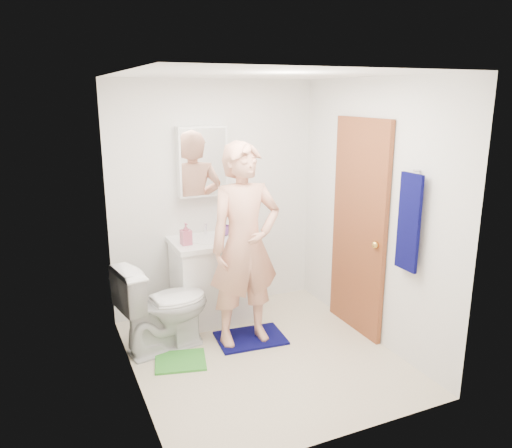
{
  "coord_description": "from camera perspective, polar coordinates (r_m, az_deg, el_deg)",
  "views": [
    {
      "loc": [
        -1.67,
        -3.62,
        2.26
      ],
      "look_at": [
        0.04,
        0.25,
        1.15
      ],
      "focal_mm": 35.0,
      "sensor_mm": 36.0,
      "label": 1
    }
  ],
  "objects": [
    {
      "name": "wall_front",
      "position": [
        3.12,
        10.23,
        -5.35
      ],
      "size": [
        2.2,
        0.02,
        2.4
      ],
      "primitive_type": "cube",
      "color": "silver",
      "rests_on": "ground"
    },
    {
      "name": "vanity_cabinet",
      "position": [
        5.13,
        -5.03,
        -6.56
      ],
      "size": [
        0.75,
        0.55,
        0.8
      ],
      "primitive_type": "cube",
      "color": "white",
      "rests_on": "floor"
    },
    {
      "name": "soap_dispenser",
      "position": [
        4.81,
        -8.01,
        -1.12
      ],
      "size": [
        0.1,
        0.11,
        0.21
      ],
      "primitive_type": "imported",
      "rotation": [
        0.0,
        0.0,
        0.08
      ],
      "color": "#BF5974",
      "rests_on": "countertop"
    },
    {
      "name": "towel",
      "position": [
        4.2,
        17.08,
        0.16
      ],
      "size": [
        0.03,
        0.24,
        0.8
      ],
      "primitive_type": "cube",
      "color": "#070747",
      "rests_on": "wall_right"
    },
    {
      "name": "bath_mat",
      "position": [
        4.85,
        -0.63,
        -12.89
      ],
      "size": [
        0.66,
        0.5,
        0.02
      ],
      "primitive_type": "cube",
      "rotation": [
        0.0,
        0.0,
        -0.09
      ],
      "color": "#070747",
      "rests_on": "floor"
    },
    {
      "name": "sink_basin",
      "position": [
        4.99,
        -5.14,
        -1.85
      ],
      "size": [
        0.4,
        0.4,
        0.03
      ],
      "primitive_type": "cylinder",
      "color": "white",
      "rests_on": "countertop"
    },
    {
      "name": "green_rug",
      "position": [
        4.53,
        -8.63,
        -15.24
      ],
      "size": [
        0.51,
        0.46,
        0.02
      ],
      "primitive_type": "cube",
      "rotation": [
        0.0,
        0.0,
        -0.24
      ],
      "color": "green",
      "rests_on": "floor"
    },
    {
      "name": "medicine_cabinet",
      "position": [
        5.04,
        -6.18,
        7.13
      ],
      "size": [
        0.5,
        0.12,
        0.7
      ],
      "primitive_type": "cube",
      "color": "white",
      "rests_on": "wall_back"
    },
    {
      "name": "floor",
      "position": [
        4.59,
        0.79,
        -14.9
      ],
      "size": [
        2.2,
        2.4,
        0.02
      ],
      "primitive_type": "cube",
      "color": "beige",
      "rests_on": "ground"
    },
    {
      "name": "man",
      "position": [
        4.45,
        -1.28,
        -2.45
      ],
      "size": [
        0.68,
        0.45,
        1.84
      ],
      "primitive_type": "imported",
      "rotation": [
        0.0,
        0.0,
        0.02
      ],
      "color": "#DF9B7D",
      "rests_on": "bath_mat"
    },
    {
      "name": "wall_back",
      "position": [
        5.22,
        -4.73,
        2.97
      ],
      "size": [
        2.2,
        0.02,
        2.4
      ],
      "primitive_type": "cube",
      "color": "silver",
      "rests_on": "ground"
    },
    {
      "name": "toothbrush_cup",
      "position": [
        5.1,
        -3.67,
        -0.75
      ],
      "size": [
        0.16,
        0.16,
        0.1
      ],
      "primitive_type": "imported",
      "rotation": [
        0.0,
        0.0,
        0.22
      ],
      "color": "#764191",
      "rests_on": "countertop"
    },
    {
      "name": "wall_left",
      "position": [
        3.82,
        -14.48,
        -1.87
      ],
      "size": [
        0.02,
        2.4,
        2.4
      ],
      "primitive_type": "cube",
      "color": "silver",
      "rests_on": "ground"
    },
    {
      "name": "door_knob",
      "position": [
        4.57,
        13.5,
        -2.33
      ],
      "size": [
        0.07,
        0.07,
        0.07
      ],
      "primitive_type": "sphere",
      "color": "gold",
      "rests_on": "door"
    },
    {
      "name": "ceiling",
      "position": [
        3.99,
        0.91,
        16.89
      ],
      "size": [
        2.2,
        2.4,
        0.02
      ],
      "primitive_type": "cube",
      "color": "white",
      "rests_on": "ground"
    },
    {
      "name": "towel_hook",
      "position": [
        4.15,
        17.93,
        5.85
      ],
      "size": [
        0.06,
        0.02,
        0.02
      ],
      "primitive_type": "cylinder",
      "rotation": [
        0.0,
        1.57,
        0.0
      ],
      "color": "silver",
      "rests_on": "wall_right"
    },
    {
      "name": "countertop",
      "position": [
        5.0,
        -5.14,
        -2.02
      ],
      "size": [
        0.79,
        0.59,
        0.05
      ],
      "primitive_type": "cube",
      "color": "white",
      "rests_on": "vanity_cabinet"
    },
    {
      "name": "mirror_panel",
      "position": [
        4.98,
        -5.96,
        7.05
      ],
      "size": [
        0.46,
        0.01,
        0.66
      ],
      "primitive_type": "cube",
      "color": "white",
      "rests_on": "wall_back"
    },
    {
      "name": "door",
      "position": [
        4.82,
        11.65,
        -0.41
      ],
      "size": [
        0.05,
        0.8,
        2.05
      ],
      "primitive_type": "cube",
      "color": "#9A4F2A",
      "rests_on": "ground"
    },
    {
      "name": "faucet",
      "position": [
        5.14,
        -5.81,
        -0.58
      ],
      "size": [
        0.03,
        0.03,
        0.12
      ],
      "primitive_type": "cylinder",
      "color": "silver",
      "rests_on": "countertop"
    },
    {
      "name": "wall_right",
      "position": [
        4.69,
        13.26,
        1.27
      ],
      "size": [
        0.02,
        2.4,
        2.4
      ],
      "primitive_type": "cube",
      "color": "silver",
      "rests_on": "ground"
    },
    {
      "name": "toilet",
      "position": [
        4.6,
        -10.45,
        -9.18
      ],
      "size": [
        0.88,
        0.6,
        0.83
      ],
      "primitive_type": "imported",
      "rotation": [
        0.0,
        0.0,
        1.75
      ],
      "color": "white",
      "rests_on": "floor"
    }
  ]
}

